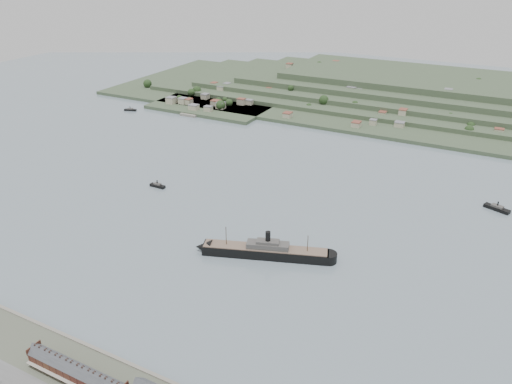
% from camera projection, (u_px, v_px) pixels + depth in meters
% --- Properties ---
extents(ground, '(1400.00, 1400.00, 0.00)m').
position_uv_depth(ground, '(262.00, 229.00, 362.30)').
color(ground, slate).
rests_on(ground, ground).
extents(terrace_row, '(55.60, 9.80, 11.07)m').
position_uv_depth(terrace_row, '(77.00, 373.00, 229.46)').
color(terrace_row, '#431D18').
rests_on(terrace_row, ground).
extents(far_peninsula, '(760.00, 309.00, 30.00)m').
position_uv_depth(far_peninsula, '(416.00, 94.00, 659.09)').
color(far_peninsula, '#35462F').
rests_on(far_peninsula, ground).
extents(steamship, '(91.07, 39.77, 22.61)m').
position_uv_depth(steamship, '(262.00, 251.00, 328.07)').
color(steamship, black).
rests_on(steamship, ground).
extents(tugboat, '(14.38, 3.93, 6.46)m').
position_uv_depth(tugboat, '(157.00, 185.00, 425.93)').
color(tugboat, black).
rests_on(tugboat, ground).
extents(ferry_west, '(16.02, 9.05, 5.80)m').
position_uv_depth(ferry_west, '(130.00, 110.00, 631.16)').
color(ferry_west, black).
rests_on(ferry_west, ground).
extents(ferry_east, '(20.20, 12.11, 7.33)m').
position_uv_depth(ferry_east, '(497.00, 208.00, 387.91)').
color(ferry_east, black).
rests_on(ferry_east, ground).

